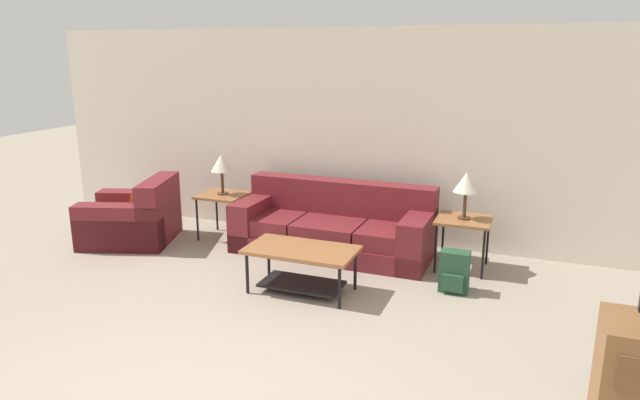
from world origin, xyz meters
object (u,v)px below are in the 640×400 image
(couch, at_px, (333,228))
(coffee_table, at_px, (302,260))
(armchair, at_px, (133,219))
(side_table_left, at_px, (223,198))
(table_lamp_left, at_px, (222,164))
(backpack, at_px, (454,272))
(table_lamp_right, at_px, (466,183))
(side_table_right, at_px, (464,223))

(couch, distance_m, coffee_table, 1.19)
(armchair, height_order, side_table_left, armchair)
(side_table_left, relative_size, table_lamp_left, 1.12)
(side_table_left, height_order, backpack, side_table_left)
(side_table_left, height_order, table_lamp_right, table_lamp_right)
(side_table_left, distance_m, table_lamp_left, 0.44)
(couch, bearing_deg, armchair, -168.25)
(couch, bearing_deg, side_table_right, 0.75)
(table_lamp_left, distance_m, backpack, 3.16)
(armchair, xyz_separation_m, coffee_table, (2.57, -0.67, 0.05))
(backpack, bearing_deg, armchair, 178.24)
(table_lamp_right, relative_size, backpack, 1.22)
(coffee_table, relative_size, side_table_left, 1.88)
(couch, distance_m, side_table_right, 1.51)
(coffee_table, xyz_separation_m, side_table_left, (-1.59, 1.20, 0.18))
(armchair, height_order, table_lamp_left, table_lamp_left)
(table_lamp_left, bearing_deg, coffee_table, -37.14)
(side_table_left, bearing_deg, backpack, -12.35)
(coffee_table, bearing_deg, armchair, 165.39)
(table_lamp_left, height_order, table_lamp_right, same)
(coffee_table, relative_size, table_lamp_left, 2.11)
(couch, relative_size, side_table_right, 4.04)
(armchair, distance_m, table_lamp_right, 4.05)
(side_table_left, bearing_deg, table_lamp_right, 0.00)
(armchair, relative_size, backpack, 3.06)
(table_lamp_left, xyz_separation_m, table_lamp_right, (2.98, 0.00, 0.00))
(coffee_table, height_order, side_table_right, side_table_right)
(side_table_right, bearing_deg, armchair, -172.33)
(table_lamp_left, xyz_separation_m, backpack, (3.00, -0.66, -0.76))
(table_lamp_right, bearing_deg, side_table_right, 180.00)
(armchair, height_order, side_table_right, armchair)
(armchair, xyz_separation_m, side_table_right, (3.96, 0.53, 0.23))
(couch, xyz_separation_m, coffee_table, (0.10, -1.18, 0.04))
(coffee_table, xyz_separation_m, table_lamp_left, (-1.59, 1.20, 0.63))
(armchair, bearing_deg, couch, 11.75)
(couch, relative_size, table_lamp_right, 4.53)
(side_table_right, height_order, table_lamp_right, table_lamp_right)
(couch, height_order, side_table_right, couch)
(couch, relative_size, backpack, 5.52)
(table_lamp_left, bearing_deg, side_table_right, 0.00)
(armchair, relative_size, table_lamp_left, 2.51)
(side_table_left, relative_size, backpack, 1.37)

